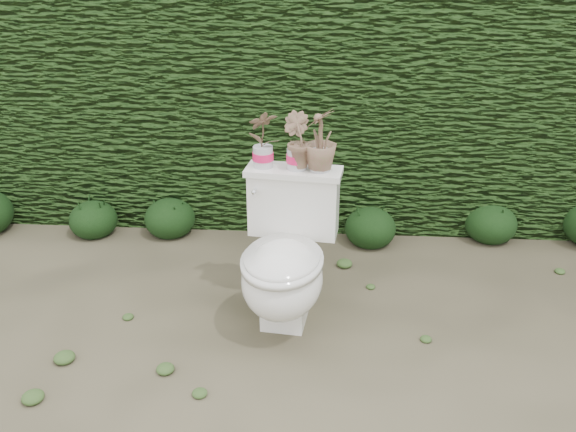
# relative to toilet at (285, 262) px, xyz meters

# --- Properties ---
(ground) EXTENTS (60.00, 60.00, 0.00)m
(ground) POSITION_rel_toilet_xyz_m (0.24, -0.06, -0.36)
(ground) COLOR #696148
(ground) RESTS_ON ground
(hedge) EXTENTS (8.00, 1.00, 1.60)m
(hedge) POSITION_rel_toilet_xyz_m (0.24, 1.54, 0.44)
(hedge) COLOR #2B4D19
(hedge) RESTS_ON ground
(toilet) EXTENTS (0.53, 0.73, 0.78)m
(toilet) POSITION_rel_toilet_xyz_m (0.00, 0.00, 0.00)
(toilet) COLOR white
(toilet) RESTS_ON ground
(potted_plant_left) EXTENTS (0.18, 0.16, 0.29)m
(potted_plant_left) POSITION_rel_toilet_xyz_m (-0.13, 0.26, 0.57)
(potted_plant_left) COLOR #2F7725
(potted_plant_left) RESTS_ON toilet
(potted_plant_center) EXTENTS (0.20, 0.19, 0.28)m
(potted_plant_center) POSITION_rel_toilet_xyz_m (0.04, 0.24, 0.56)
(potted_plant_center) COLOR #2F7725
(potted_plant_center) RESTS_ON toilet
(potted_plant_right) EXTENTS (0.22, 0.22, 0.31)m
(potted_plant_right) POSITION_rel_toilet_xyz_m (0.16, 0.22, 0.57)
(potted_plant_right) COLOR #2F7725
(potted_plant_right) RESTS_ON toilet
(liriope_clump_1) EXTENTS (0.32, 0.32, 0.26)m
(liriope_clump_1) POSITION_rel_toilet_xyz_m (-1.38, 0.94, -0.23)
(liriope_clump_1) COLOR #183312
(liriope_clump_1) RESTS_ON ground
(liriope_clump_2) EXTENTS (0.34, 0.34, 0.28)m
(liriope_clump_2) POSITION_rel_toilet_xyz_m (-0.86, 0.98, -0.22)
(liriope_clump_2) COLOR #183312
(liriope_clump_2) RESTS_ON ground
(liriope_clump_3) EXTENTS (0.36, 0.36, 0.29)m
(liriope_clump_3) POSITION_rel_toilet_xyz_m (-0.01, 1.07, -0.21)
(liriope_clump_3) COLOR #183312
(liriope_clump_3) RESTS_ON ground
(liriope_clump_4) EXTENTS (0.34, 0.34, 0.27)m
(liriope_clump_4) POSITION_rel_toilet_xyz_m (0.50, 0.93, -0.22)
(liriope_clump_4) COLOR #183312
(liriope_clump_4) RESTS_ON ground
(liriope_clump_5) EXTENTS (0.34, 0.34, 0.28)m
(liriope_clump_5) POSITION_rel_toilet_xyz_m (1.31, 1.05, -0.22)
(liriope_clump_5) COLOR #183312
(liriope_clump_5) RESTS_ON ground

